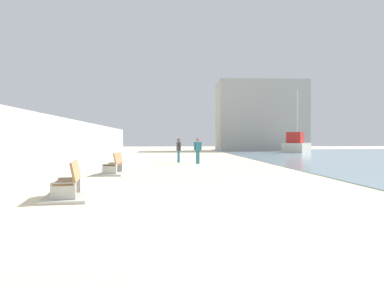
% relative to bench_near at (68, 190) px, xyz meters
% --- Properties ---
extents(ground_plane, '(120.00, 120.00, 0.00)m').
position_rel_bench_near_xyz_m(ground_plane, '(3.09, 16.52, -0.23)').
color(ground_plane, beige).
extents(seawall, '(0.80, 64.00, 2.94)m').
position_rel_bench_near_xyz_m(seawall, '(-4.41, 16.52, 1.24)').
color(seawall, '#ADAAA3').
rests_on(seawall, ground).
extents(bench_near, '(1.36, 2.23, 0.98)m').
position_rel_bench_near_xyz_m(bench_near, '(0.00, 0.00, 0.00)').
color(bench_near, '#ADAAA3').
rests_on(bench_near, ground).
extents(bench_far, '(1.24, 2.17, 0.98)m').
position_rel_bench_near_xyz_m(bench_far, '(0.21, 7.29, 0.00)').
color(bench_far, '#ADAAA3').
rests_on(bench_far, ground).
extents(person_walking, '(0.29, 0.49, 1.62)m').
position_rel_bench_near_xyz_m(person_walking, '(3.33, 16.36, 0.70)').
color(person_walking, teal).
rests_on(person_walking, ground).
extents(person_standing, '(0.52, 0.25, 1.64)m').
position_rel_bench_near_xyz_m(person_standing, '(4.50, 14.81, 0.72)').
color(person_standing, teal).
rests_on(person_standing, ground).
extents(boat_distant, '(4.25, 4.83, 7.28)m').
position_rel_bench_near_xyz_m(boat_distant, '(17.37, 34.90, 0.68)').
color(boat_distant, beige).
rests_on(boat_distant, water_bay).
extents(harbor_building, '(12.00, 6.00, 9.54)m').
position_rel_bench_near_xyz_m(harbor_building, '(15.42, 44.52, 4.54)').
color(harbor_building, '#ADAAA3').
rests_on(harbor_building, ground).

